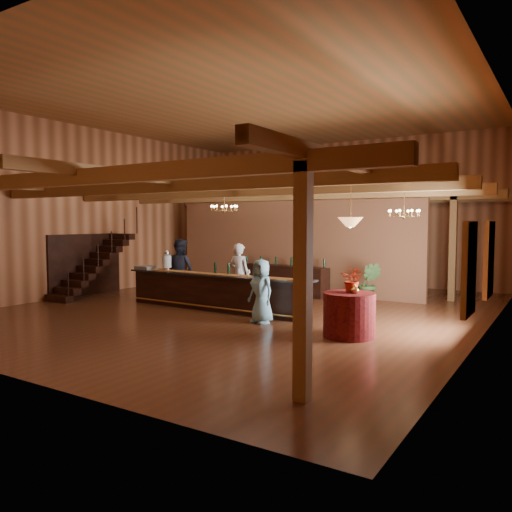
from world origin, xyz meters
The scene contains 29 objects.
floor centered at (0.00, 0.00, 0.00)m, with size 14.00×14.00×0.00m, color #502B18.
ceiling centered at (0.00, 0.00, 5.50)m, with size 14.00×14.00×0.00m, color #A86535.
wall_back centered at (0.00, 7.00, 2.75)m, with size 12.00×0.10×5.50m, color #B46F45.
wall_left centered at (-6.00, 0.00, 2.75)m, with size 0.10×14.00×5.50m, color #B46F45.
wall_right centered at (6.00, 0.00, 2.75)m, with size 0.10×14.00×5.50m, color #B46F45.
beam_grid centered at (0.00, 0.51, 3.24)m, with size 11.90×13.90×0.39m.
support_posts centered at (0.00, -0.50, 1.60)m, with size 9.20×10.20×3.20m.
partition_wall centered at (-0.50, 3.50, 1.55)m, with size 9.00×0.18×3.10m, color brown.
window_right_front centered at (5.95, -1.60, 1.55)m, with size 0.12×1.05×1.75m, color white.
window_right_back centered at (5.95, 1.00, 1.55)m, with size 0.12×1.05×1.75m, color white.
staircase centered at (-5.45, -0.74, 1.00)m, with size 1.00×2.80×2.00m.
backroom_boxes centered at (-0.29, 5.50, 0.53)m, with size 4.10×0.60×1.10m.
tasting_bar centered at (-0.67, -0.55, 0.50)m, with size 5.89×0.90×0.99m.
beverage_dispenser centered at (-2.52, -0.45, 1.27)m, with size 0.26×0.26×0.60m.
glass_rack_tray centered at (-3.28, -0.53, 1.03)m, with size 0.50×0.50×0.10m, color gray.
raffle_drum centered at (1.97, -0.66, 1.16)m, with size 0.34×0.24×0.30m.
bar_bottle_0 centered at (-0.76, -0.43, 1.13)m, with size 0.07×0.07×0.30m, color black.
bar_bottle_1 centered at (-0.30, -0.44, 1.13)m, with size 0.07×0.07×0.30m, color black.
backbar_shelf centered at (-0.58, 3.12, 0.47)m, with size 3.36×0.53×0.95m, color black.
round_table centered at (3.64, -1.65, 0.47)m, with size 1.08×1.08×0.93m, color maroon.
chandelier_left centered at (-1.34, 0.80, 2.81)m, with size 0.80×0.80×0.54m.
chandelier_right centered at (3.86, 1.44, 2.63)m, with size 0.80×0.80×0.72m.
pendant_lamp centered at (3.64, -1.65, 2.40)m, with size 0.52×0.52×0.90m.
bartender centered at (-0.41, 0.24, 0.90)m, with size 0.66×0.43×1.80m, color silver.
staff_second centered at (-2.47, 0.09, 0.94)m, with size 0.92×0.71×1.89m, color #1E202D.
guest centered at (1.32, -1.40, 0.76)m, with size 0.74×0.48×1.52m, color #79B6CE.
floor_plant centered at (2.55, 2.66, 0.60)m, with size 0.66×0.53×1.20m, color #325225.
table_flowers centered at (3.67, -1.56, 1.20)m, with size 0.47×0.41×0.52m, color #B5210A.
table_vase centered at (3.77, -1.69, 1.08)m, with size 0.14×0.14×0.29m, color tan.
Camera 1 is at (7.48, -11.40, 2.42)m, focal length 35.00 mm.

